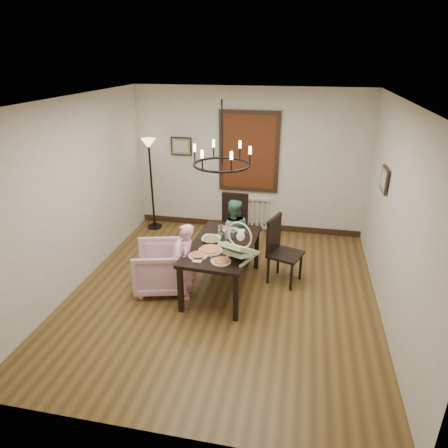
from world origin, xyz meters
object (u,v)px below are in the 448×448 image
(elderly_woman, at_px, (186,268))
(drinking_glass, at_px, (227,236))
(dining_table, at_px, (222,249))
(baby_bouncer, at_px, (239,247))
(chair_right, at_px, (286,251))
(armchair, at_px, (161,267))
(floor_lamp, at_px, (152,186))
(chair_far, at_px, (232,225))
(seated_man, at_px, (233,239))

(elderly_woman, xyz_separation_m, drinking_glass, (0.51, 0.49, 0.34))
(dining_table, relative_size, baby_bouncer, 2.97)
(chair_right, xyz_separation_m, baby_bouncer, (-0.60, -0.80, 0.40))
(armchair, bearing_deg, chair_right, 93.32)
(armchair, bearing_deg, floor_lamp, -170.71)
(dining_table, relative_size, floor_lamp, 0.92)
(chair_far, xyz_separation_m, seated_man, (0.09, -0.42, -0.06))
(armchair, distance_m, drinking_glass, 1.11)
(chair_far, relative_size, floor_lamp, 0.60)
(chair_far, bearing_deg, seated_man, -76.01)
(elderly_woman, distance_m, floor_lamp, 2.75)
(chair_right, height_order, armchair, chair_right)
(seated_man, bearing_deg, drinking_glass, 82.66)
(baby_bouncer, bearing_deg, floor_lamp, 154.55)
(chair_far, xyz_separation_m, armchair, (-0.84, -1.37, -0.18))
(chair_far, relative_size, seated_man, 1.11)
(chair_far, bearing_deg, elderly_woman, -103.07)
(dining_table, height_order, chair_far, chair_far)
(armchair, height_order, seated_man, seated_man)
(floor_lamp, bearing_deg, seated_man, -33.50)
(elderly_woman, xyz_separation_m, baby_bouncer, (0.79, -0.08, 0.46))
(dining_table, xyz_separation_m, floor_lamp, (-1.86, 2.00, 0.23))
(drinking_glass, bearing_deg, elderly_woman, -136.45)
(baby_bouncer, bearing_deg, drinking_glass, 137.92)
(chair_far, height_order, baby_bouncer, baby_bouncer)
(chair_right, distance_m, elderly_woman, 1.56)
(armchair, distance_m, baby_bouncer, 1.37)
(armchair, height_order, drinking_glass, drinking_glass)
(elderly_woman, relative_size, floor_lamp, 0.53)
(chair_right, xyz_separation_m, floor_lamp, (-2.78, 1.62, 0.37))
(baby_bouncer, xyz_separation_m, drinking_glass, (-0.27, 0.57, -0.12))
(dining_table, height_order, floor_lamp, floor_lamp)
(chair_far, relative_size, drinking_glass, 8.59)
(dining_table, height_order, drinking_glass, drinking_glass)
(drinking_glass, bearing_deg, dining_table, -106.22)
(seated_man, relative_size, baby_bouncer, 1.75)
(chair_right, height_order, drinking_glass, chair_right)
(chair_right, xyz_separation_m, armchair, (-1.83, -0.57, -0.17))
(elderly_woman, xyz_separation_m, floor_lamp, (-1.39, 2.33, 0.42))
(seated_man, bearing_deg, armchair, 36.22)
(armchair, relative_size, floor_lamp, 0.44)
(drinking_glass, bearing_deg, armchair, -160.00)
(baby_bouncer, bearing_deg, elderly_woman, -163.45)
(drinking_glass, xyz_separation_m, floor_lamp, (-1.90, 1.84, 0.09))
(seated_man, relative_size, drinking_glass, 7.72)
(chair_right, relative_size, elderly_woman, 1.12)
(elderly_woman, height_order, seated_man, seated_man)
(drinking_glass, bearing_deg, seated_man, 91.80)
(chair_right, bearing_deg, floor_lamp, 79.32)
(dining_table, bearing_deg, elderly_woman, -141.23)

